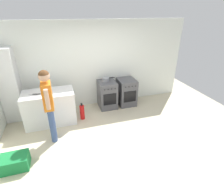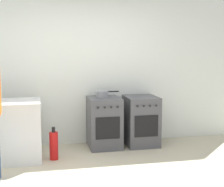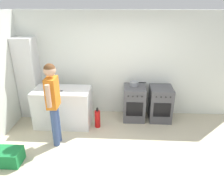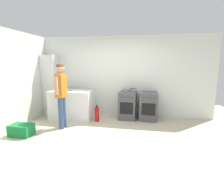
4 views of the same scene
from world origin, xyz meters
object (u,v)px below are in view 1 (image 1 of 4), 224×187
at_px(knife_paring, 34,94).
at_px(fire_extinguisher, 82,112).
at_px(oven_left, 107,94).
at_px(larder_cabinet, 10,86).
at_px(person, 48,100).
at_px(knife_carving, 42,94).
at_px(recycling_crate_lower, 15,162).
at_px(knife_bread, 43,95).
at_px(oven_right, 126,92).
at_px(pot, 106,79).

xyz_separation_m(knife_paring, fire_extinguisher, (1.16, -0.07, -0.69)).
bearing_deg(oven_left, larder_cabinet, 177.79).
distance_m(oven_left, person, 2.10).
xyz_separation_m(knife_carving, recycling_crate_lower, (-0.56, -1.39, -0.76)).
relative_size(knife_bread, recycling_crate_lower, 0.66).
height_order(knife_paring, knife_bread, same).
xyz_separation_m(knife_bread, recycling_crate_lower, (-0.58, -1.32, -0.76)).
bearing_deg(knife_paring, recycling_crate_lower, -103.96).
height_order(oven_left, person, person).
relative_size(oven_right, person, 0.49).
relative_size(oven_left, knife_bread, 2.47).
distance_m(knife_paring, fire_extinguisher, 1.35).
bearing_deg(oven_left, pot, 98.56).
distance_m(oven_left, fire_extinguisher, 1.01).
distance_m(pot, recycling_crate_lower, 3.15).
bearing_deg(knife_bread, larder_cabinet, 144.27).
relative_size(person, recycling_crate_lower, 3.33).
xyz_separation_m(knife_bread, fire_extinguisher, (0.93, 0.03, -0.69)).
bearing_deg(knife_paring, knife_bread, -24.93).
distance_m(oven_right, person, 2.64).
height_order(pot, person, person).
bearing_deg(pot, fire_extinguisher, -146.34).
bearing_deg(knife_paring, fire_extinguisher, -3.64).
distance_m(knife_carving, recycling_crate_lower, 1.68).
distance_m(oven_right, knife_paring, 2.75).
xyz_separation_m(oven_right, fire_extinguisher, (-1.52, -0.48, -0.21)).
bearing_deg(knife_bread, recycling_crate_lower, -113.88).
relative_size(oven_left, fire_extinguisher, 1.70).
bearing_deg(oven_left, fire_extinguisher, -151.22).
xyz_separation_m(oven_left, larder_cabinet, (-2.65, 0.10, 0.57)).
bearing_deg(knife_paring, larder_cabinet, 140.87).
bearing_deg(oven_left, oven_right, 0.00).
relative_size(knife_paring, fire_extinguisher, 0.42).
relative_size(oven_left, pot, 2.16).
xyz_separation_m(oven_left, person, (-1.64, -1.16, 0.62)).
distance_m(person, fire_extinguisher, 1.32).
xyz_separation_m(knife_paring, knife_carving, (0.21, -0.04, -0.00)).
bearing_deg(larder_cabinet, fire_extinguisher, -18.05).
xyz_separation_m(oven_left, recycling_crate_lower, (-2.38, -1.83, -0.29)).
xyz_separation_m(knife_paring, larder_cabinet, (-0.62, 0.51, 0.09)).
xyz_separation_m(oven_right, larder_cabinet, (-3.30, 0.10, 0.57)).
bearing_deg(pot, knife_bread, -161.32).
xyz_separation_m(pot, fire_extinguisher, (-0.86, -0.57, -0.69)).
xyz_separation_m(pot, person, (-1.63, -1.25, 0.15)).
relative_size(knife_paring, person, 0.12).
height_order(fire_extinguisher, larder_cabinet, larder_cabinet).
bearing_deg(oven_right, knife_paring, -171.41).
height_order(person, recycling_crate_lower, person).
height_order(oven_right, knife_carving, knife_carving).
relative_size(pot, recycling_crate_lower, 0.76).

